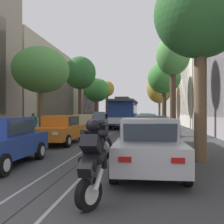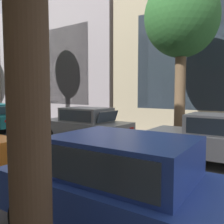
# 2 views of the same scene
# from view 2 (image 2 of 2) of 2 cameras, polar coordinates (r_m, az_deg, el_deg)

# --- Properties ---
(building_facade_right) EXTENTS (5.68, 50.81, 10.65)m
(building_facade_right) POSITION_cam_2_polar(r_m,az_deg,el_deg) (27.03, -21.49, 9.76)
(building_facade_right) COLOR tan
(building_facade_right) RESTS_ON ground
(parked_car_blue_near_left) EXTENTS (2.06, 4.39, 1.58)m
(parked_car_blue_near_left) POSITION_cam_2_polar(r_m,az_deg,el_deg) (3.76, 4.22, -17.87)
(parked_car_blue_near_left) COLOR #233D93
(parked_car_blue_near_left) RESTS_ON ground
(parked_car_silver_near_right) EXTENTS (2.03, 4.37, 1.58)m
(parked_car_silver_near_right) POSITION_cam_2_polar(r_m,az_deg,el_deg) (8.10, 24.23, -6.04)
(parked_car_silver_near_right) COLOR #B7B7BC
(parked_car_silver_near_right) RESTS_ON ground
(parked_car_grey_second_right) EXTENTS (2.04, 4.38, 1.58)m
(parked_car_grey_second_right) POSITION_cam_2_polar(r_m,az_deg,el_deg) (10.77, -6.58, -3.11)
(parked_car_grey_second_right) COLOR slate
(parked_car_grey_second_right) RESTS_ON ground
(street_tree_kerb_right_near) EXTENTS (3.26, 2.93, 6.82)m
(street_tree_kerb_right_near) POSITION_cam_2_polar(r_m,az_deg,el_deg) (10.64, 16.33, 20.39)
(street_tree_kerb_right_near) COLOR brown
(street_tree_kerb_right_near) RESTS_ON ground
(street_tree_kerb_right_second) EXTENTS (2.45, 2.46, 7.33)m
(street_tree_kerb_right_second) POSITION_cam_2_polar(r_m,az_deg,el_deg) (16.93, -19.57, 16.13)
(street_tree_kerb_right_second) COLOR #4C3826
(street_tree_kerb_right_second) RESTS_ON ground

